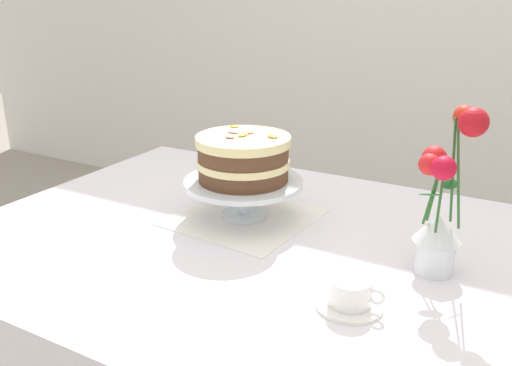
% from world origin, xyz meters
% --- Properties ---
extents(dining_table, '(1.40, 1.00, 0.74)m').
position_xyz_m(dining_table, '(0.00, -0.03, 0.65)').
color(dining_table, white).
rests_on(dining_table, ground).
extents(linen_napkin, '(0.35, 0.35, 0.00)m').
position_xyz_m(linen_napkin, '(-0.11, 0.08, 0.74)').
color(linen_napkin, white).
rests_on(linen_napkin, dining_table).
extents(cake_stand, '(0.29, 0.29, 0.10)m').
position_xyz_m(cake_stand, '(-0.11, 0.08, 0.82)').
color(cake_stand, silver).
rests_on(cake_stand, linen_napkin).
extents(layer_cake, '(0.23, 0.23, 0.12)m').
position_xyz_m(layer_cake, '(-0.11, 0.08, 0.90)').
color(layer_cake, brown).
rests_on(layer_cake, cake_stand).
extents(flower_vase, '(0.11, 0.11, 0.34)m').
position_xyz_m(flower_vase, '(0.36, 0.03, 0.88)').
color(flower_vase, silver).
rests_on(flower_vase, dining_table).
extents(teacup, '(0.12, 0.12, 0.06)m').
position_xyz_m(teacup, '(0.26, -0.17, 0.76)').
color(teacup, white).
rests_on(teacup, dining_table).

